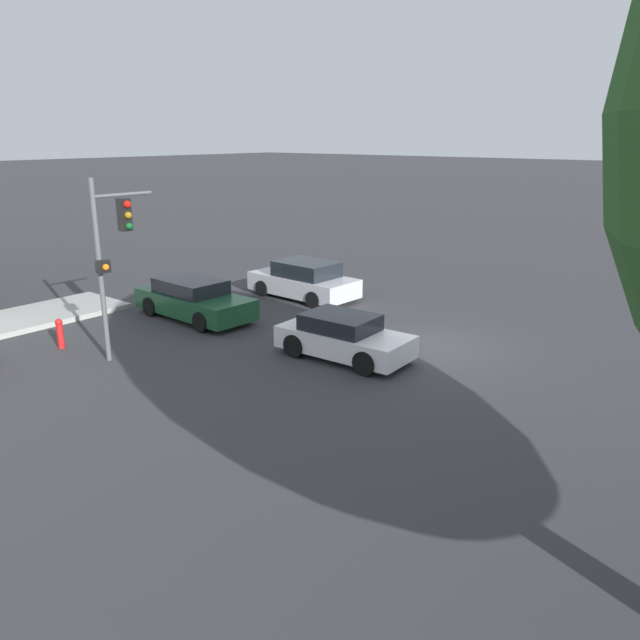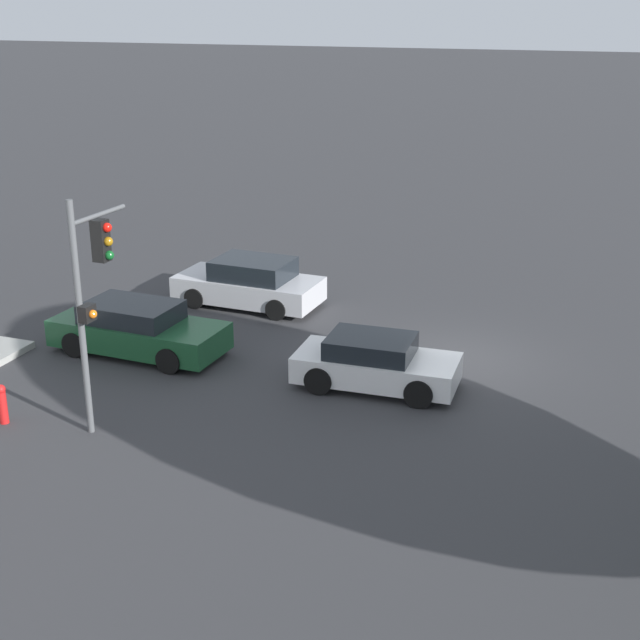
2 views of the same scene
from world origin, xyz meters
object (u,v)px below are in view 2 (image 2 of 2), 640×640
at_px(crossing_car_0, 375,363).
at_px(fire_hydrant, 2,403).
at_px(crossing_car_2, 138,329).
at_px(traffic_signal, 92,280).
at_px(crossing_car_1, 250,283).

height_order(crossing_car_0, fire_hydrant, crossing_car_0).
bearing_deg(crossing_car_2, fire_hydrant, -95.23).
height_order(traffic_signal, crossing_car_0, traffic_signal).
bearing_deg(traffic_signal, crossing_car_0, 40.98).
distance_m(traffic_signal, crossing_car_0, 6.95).
relative_size(traffic_signal, crossing_car_2, 1.09).
distance_m(crossing_car_2, fire_hydrant, 4.69).
height_order(traffic_signal, crossing_car_1, traffic_signal).
distance_m(traffic_signal, crossing_car_2, 4.97).
bearing_deg(fire_hydrant, crossing_car_2, -97.43).
bearing_deg(crossing_car_1, fire_hydrant, 81.38).
xyz_separation_m(traffic_signal, crossing_car_1, (0.37, -8.51, -2.65)).
height_order(traffic_signal, crossing_car_2, traffic_signal).
xyz_separation_m(crossing_car_1, crossing_car_2, (1.13, 4.60, -0.02)).
relative_size(crossing_car_2, fire_hydrant, 5.10).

